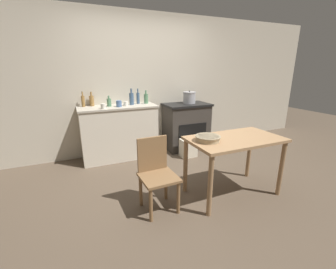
{
  "coord_description": "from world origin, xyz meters",
  "views": [
    {
      "loc": [
        -1.31,
        -2.58,
        1.6
      ],
      "look_at": [
        0.0,
        0.4,
        0.62
      ],
      "focal_mm": 24.0,
      "sensor_mm": 36.0,
      "label": 1
    }
  ],
  "objects": [
    {
      "name": "ground_plane",
      "position": [
        0.0,
        0.0,
        0.0
      ],
      "size": [
        14.0,
        14.0,
        0.0
      ],
      "primitive_type": "plane",
      "color": "brown"
    },
    {
      "name": "wall_back",
      "position": [
        0.0,
        1.58,
        1.27
      ],
      "size": [
        8.0,
        0.07,
        2.55
      ],
      "color": "beige",
      "rests_on": "ground_plane"
    },
    {
      "name": "counter_cabinet",
      "position": [
        -0.56,
        1.3,
        0.48
      ],
      "size": [
        1.34,
        0.54,
        0.95
      ],
      "color": "beige",
      "rests_on": "ground_plane"
    },
    {
      "name": "stove",
      "position": [
        0.79,
        1.28,
        0.46
      ],
      "size": [
        0.88,
        0.58,
        0.91
      ],
      "color": "#38332D",
      "rests_on": "ground_plane"
    },
    {
      "name": "work_table",
      "position": [
        0.51,
        -0.51,
        0.65
      ],
      "size": [
        1.16,
        0.66,
        0.76
      ],
      "color": "#A87F56",
      "rests_on": "ground_plane"
    },
    {
      "name": "chair",
      "position": [
        -0.49,
        -0.39,
        0.45
      ],
      "size": [
        0.41,
        0.41,
        0.83
      ],
      "rotation": [
        0.0,
        0.0,
        0.03
      ],
      "color": "olive",
      "rests_on": "ground_plane"
    },
    {
      "name": "flour_sack",
      "position": [
        0.6,
        0.83,
        0.17
      ],
      "size": [
        0.29,
        0.2,
        0.34
      ],
      "primitive_type": "cube",
      "color": "beige",
      "rests_on": "ground_plane"
    },
    {
      "name": "stock_pot",
      "position": [
        0.86,
        1.3,
        1.02
      ],
      "size": [
        0.25,
        0.25,
        0.25
      ],
      "color": "#A8A8AD",
      "rests_on": "stove"
    },
    {
      "name": "mixing_bowl_large",
      "position": [
        0.13,
        -0.47,
        0.8
      ],
      "size": [
        0.3,
        0.3,
        0.06
      ],
      "color": "tan",
      "rests_on": "work_table"
    },
    {
      "name": "bottle_far_left",
      "position": [
        -0.29,
        1.33,
        1.06
      ],
      "size": [
        0.08,
        0.08,
        0.29
      ],
      "color": "#3D5675",
      "rests_on": "counter_cabinet"
    },
    {
      "name": "bottle_left",
      "position": [
        -0.96,
        1.48,
        1.04
      ],
      "size": [
        0.08,
        0.08,
        0.24
      ],
      "color": "olive",
      "rests_on": "counter_cabinet"
    },
    {
      "name": "bottle_mid_left",
      "position": [
        -0.15,
        1.41,
        1.06
      ],
      "size": [
        0.06,
        0.06,
        0.27
      ],
      "color": "#3D5675",
      "rests_on": "counter_cabinet"
    },
    {
      "name": "bottle_center_left",
      "position": [
        -1.1,
        1.46,
        1.05
      ],
      "size": [
        0.06,
        0.06,
        0.26
      ],
      "color": "olive",
      "rests_on": "counter_cabinet"
    },
    {
      "name": "bottle_center",
      "position": [
        -0.01,
        1.37,
        1.04
      ],
      "size": [
        0.08,
        0.08,
        0.24
      ],
      "color": "#517F5B",
      "rests_on": "counter_cabinet"
    },
    {
      "name": "bottle_center_right",
      "position": [
        -0.69,
        1.32,
        1.02
      ],
      "size": [
        0.07,
        0.07,
        0.18
      ],
      "color": "#517F5B",
      "rests_on": "counter_cabinet"
    },
    {
      "name": "cup_mid_right",
      "position": [
        -0.55,
        1.21,
        1.0
      ],
      "size": [
        0.09,
        0.09,
        0.1
      ],
      "primitive_type": "cylinder",
      "color": "#4C6B99",
      "rests_on": "counter_cabinet"
    },
    {
      "name": "cup_right",
      "position": [
        -0.42,
        1.27,
        0.99
      ],
      "size": [
        0.08,
        0.08,
        0.08
      ],
      "primitive_type": "cylinder",
      "color": "silver",
      "rests_on": "counter_cabinet"
    },
    {
      "name": "cup_far_right",
      "position": [
        -0.82,
        1.1,
        0.99
      ],
      "size": [
        0.08,
        0.08,
        0.08
      ],
      "primitive_type": "cylinder",
      "color": "silver",
      "rests_on": "counter_cabinet"
    }
  ]
}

